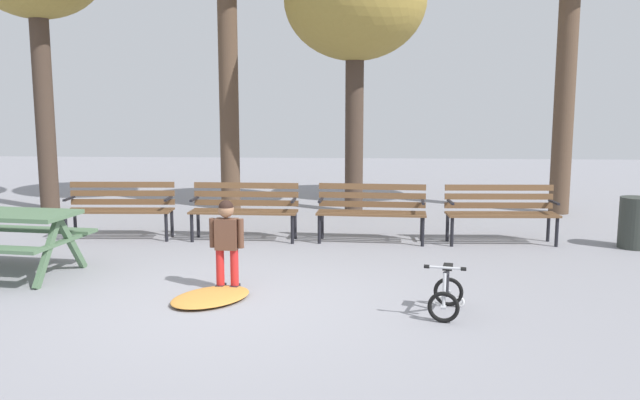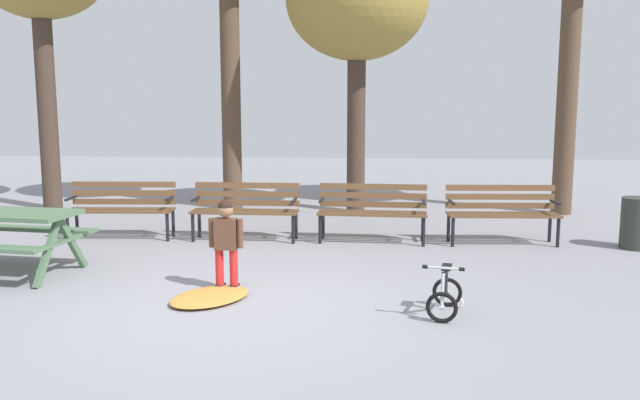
{
  "view_description": "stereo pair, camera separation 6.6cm",
  "coord_description": "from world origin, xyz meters",
  "px_view_note": "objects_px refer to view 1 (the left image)",
  "views": [
    {
      "loc": [
        1.31,
        -6.36,
        2.04
      ],
      "look_at": [
        0.8,
        1.57,
        0.85
      ],
      "focal_mm": 36.29,
      "sensor_mm": 36.0,
      "label": 1
    },
    {
      "loc": [
        1.38,
        -6.36,
        2.04
      ],
      "look_at": [
        0.8,
        1.57,
        0.85
      ],
      "focal_mm": 36.29,
      "sensor_mm": 36.0,
      "label": 2
    }
  ],
  "objects_px": {
    "park_bench_left": "(245,206)",
    "kids_bicycle": "(446,294)",
    "park_bench_right": "(371,208)",
    "park_bench_far_right": "(501,209)",
    "child_standing": "(227,238)",
    "trash_bin": "(635,223)",
    "park_bench_far_left": "(120,205)"
  },
  "relations": [
    {
      "from": "park_bench_left",
      "to": "trash_bin",
      "type": "height_order",
      "value": "park_bench_left"
    },
    {
      "from": "child_standing",
      "to": "trash_bin",
      "type": "xyz_separation_m",
      "value": [
        5.35,
        2.46,
        -0.22
      ]
    },
    {
      "from": "kids_bicycle",
      "to": "trash_bin",
      "type": "distance_m",
      "value": 4.37
    },
    {
      "from": "child_standing",
      "to": "park_bench_right",
      "type": "bearing_deg",
      "value": 58.85
    },
    {
      "from": "park_bench_far_left",
      "to": "park_bench_left",
      "type": "xyz_separation_m",
      "value": [
        1.91,
        0.02,
        0.0
      ]
    },
    {
      "from": "park_bench_far_right",
      "to": "child_standing",
      "type": "height_order",
      "value": "child_standing"
    },
    {
      "from": "park_bench_left",
      "to": "park_bench_far_right",
      "type": "xyz_separation_m",
      "value": [
        3.79,
        -0.0,
        0.0
      ]
    },
    {
      "from": "park_bench_far_right",
      "to": "child_standing",
      "type": "bearing_deg",
      "value": -142.56
    },
    {
      "from": "park_bench_right",
      "to": "park_bench_far_right",
      "type": "height_order",
      "value": "same"
    },
    {
      "from": "park_bench_right",
      "to": "kids_bicycle",
      "type": "distance_m",
      "value": 3.42
    },
    {
      "from": "park_bench_left",
      "to": "child_standing",
      "type": "bearing_deg",
      "value": -83.85
    },
    {
      "from": "park_bench_left",
      "to": "trash_bin",
      "type": "relative_size",
      "value": 2.2
    },
    {
      "from": "child_standing",
      "to": "kids_bicycle",
      "type": "distance_m",
      "value": 2.42
    },
    {
      "from": "child_standing",
      "to": "trash_bin",
      "type": "relative_size",
      "value": 1.38
    },
    {
      "from": "child_standing",
      "to": "kids_bicycle",
      "type": "height_order",
      "value": "child_standing"
    },
    {
      "from": "park_bench_left",
      "to": "child_standing",
      "type": "xyz_separation_m",
      "value": [
        0.29,
        -2.69,
        0.08
      ]
    },
    {
      "from": "park_bench_left",
      "to": "park_bench_right",
      "type": "height_order",
      "value": "same"
    },
    {
      "from": "park_bench_right",
      "to": "child_standing",
      "type": "height_order",
      "value": "child_standing"
    },
    {
      "from": "park_bench_right",
      "to": "kids_bicycle",
      "type": "bearing_deg",
      "value": -78.42
    },
    {
      "from": "park_bench_far_right",
      "to": "kids_bicycle",
      "type": "xyz_separation_m",
      "value": [
        -1.21,
        -3.35,
        -0.31
      ]
    },
    {
      "from": "trash_bin",
      "to": "park_bench_far_right",
      "type": "bearing_deg",
      "value": 173.17
    },
    {
      "from": "park_bench_far_left",
      "to": "park_bench_far_right",
      "type": "distance_m",
      "value": 5.7
    },
    {
      "from": "park_bench_left",
      "to": "park_bench_right",
      "type": "xyz_separation_m",
      "value": [
        1.9,
        -0.02,
        0.0
      ]
    },
    {
      "from": "kids_bicycle",
      "to": "park_bench_left",
      "type": "bearing_deg",
      "value": 127.66
    },
    {
      "from": "park_bench_left",
      "to": "park_bench_right",
      "type": "distance_m",
      "value": 1.9
    },
    {
      "from": "park_bench_left",
      "to": "kids_bicycle",
      "type": "distance_m",
      "value": 4.25
    },
    {
      "from": "park_bench_far_left",
      "to": "park_bench_right",
      "type": "relative_size",
      "value": 1.0
    },
    {
      "from": "park_bench_right",
      "to": "park_bench_far_right",
      "type": "distance_m",
      "value": 1.89
    },
    {
      "from": "park_bench_left",
      "to": "trash_bin",
      "type": "distance_m",
      "value": 5.64
    },
    {
      "from": "park_bench_far_left",
      "to": "kids_bicycle",
      "type": "relative_size",
      "value": 2.65
    },
    {
      "from": "park_bench_left",
      "to": "kids_bicycle",
      "type": "xyz_separation_m",
      "value": [
        2.59,
        -3.35,
        -0.31
      ]
    },
    {
      "from": "park_bench_far_left",
      "to": "park_bench_far_right",
      "type": "relative_size",
      "value": 1.0
    }
  ]
}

